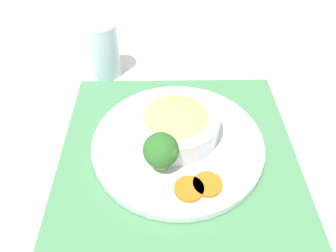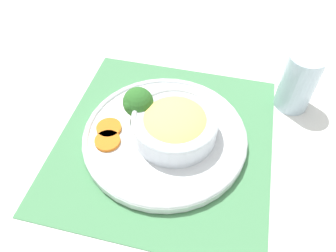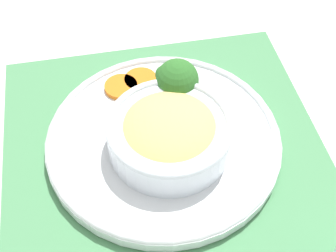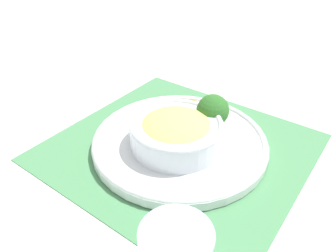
# 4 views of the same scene
# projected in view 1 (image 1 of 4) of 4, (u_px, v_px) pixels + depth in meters

# --- Properties ---
(ground_plane) EXTENTS (4.00, 4.00, 0.00)m
(ground_plane) POSITION_uv_depth(u_px,v_px,m) (178.00, 148.00, 0.61)
(ground_plane) COLOR white
(placemat) EXTENTS (0.48, 0.46, 0.00)m
(placemat) POSITION_uv_depth(u_px,v_px,m) (178.00, 147.00, 0.61)
(placemat) COLOR #4C8C59
(placemat) RESTS_ON ground_plane
(plate) EXTENTS (0.31, 0.31, 0.02)m
(plate) POSITION_uv_depth(u_px,v_px,m) (178.00, 142.00, 0.60)
(plate) COLOR silver
(plate) RESTS_ON placemat
(bowl) EXTENTS (0.16, 0.16, 0.06)m
(bowl) POSITION_uv_depth(u_px,v_px,m) (176.00, 122.00, 0.59)
(bowl) COLOR silver
(bowl) RESTS_ON plate
(broccoli_floret) EXTENTS (0.06, 0.06, 0.07)m
(broccoli_floret) POSITION_uv_depth(u_px,v_px,m) (161.00, 151.00, 0.53)
(broccoli_floret) COLOR #84AD5B
(broccoli_floret) RESTS_ON plate
(carrot_slice_near) EXTENTS (0.05, 0.05, 0.01)m
(carrot_slice_near) POSITION_uv_depth(u_px,v_px,m) (189.00, 189.00, 0.52)
(carrot_slice_near) COLOR orange
(carrot_slice_near) RESTS_ON plate
(carrot_slice_middle) EXTENTS (0.05, 0.05, 0.01)m
(carrot_slice_middle) POSITION_uv_depth(u_px,v_px,m) (208.00, 184.00, 0.52)
(carrot_slice_middle) COLOR orange
(carrot_slice_middle) RESTS_ON plate
(water_glass) EXTENTS (0.07, 0.07, 0.13)m
(water_glass) POSITION_uv_depth(u_px,v_px,m) (104.00, 53.00, 0.74)
(water_glass) COLOR silver
(water_glass) RESTS_ON ground_plane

